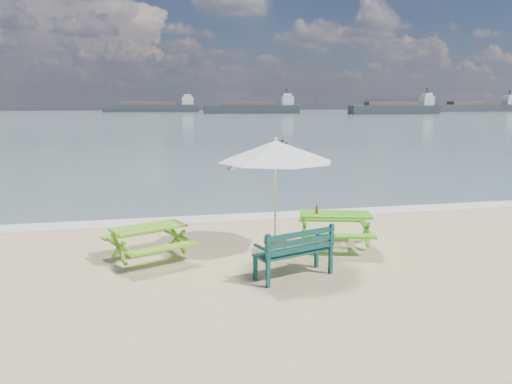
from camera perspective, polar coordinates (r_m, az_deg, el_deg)
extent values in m
plane|color=slate|center=(93.75, -10.87, 8.26)|extent=(300.00, 300.00, 0.00)
cube|color=silver|center=(13.85, -1.99, -2.90)|extent=(22.00, 0.90, 0.01)
cube|color=#6AAF1A|center=(10.33, -12.20, -3.98)|extent=(1.59, 1.21, 0.05)
cube|color=#6AAF1A|center=(11.00, -13.60, -4.61)|extent=(1.42, 0.82, 0.05)
cube|color=#6AAF1A|center=(9.81, -10.50, -6.33)|extent=(1.42, 0.82, 0.05)
cube|color=#6AAF1A|center=(10.42, -12.12, -5.90)|extent=(1.57, 1.29, 0.61)
cube|color=#4FAE1A|center=(11.14, 9.05, -2.56)|extent=(1.69, 1.11, 0.05)
cube|color=#4FAE1A|center=(11.91, 8.65, -3.14)|extent=(1.57, 0.67, 0.05)
cube|color=#4FAE1A|center=(10.51, 9.40, -4.99)|extent=(1.57, 0.67, 0.05)
cube|color=#4FAE1A|center=(11.23, 8.99, -4.48)|extent=(1.63, 1.23, 0.66)
cube|color=#0E3C37|center=(9.19, 4.26, -6.85)|extent=(1.55, 0.90, 0.04)
cube|color=#0E3C37|center=(8.94, 5.15, -5.66)|extent=(1.42, 0.52, 0.38)
cube|color=#0E3C37|center=(9.27, 4.24, -8.23)|extent=(1.47, 0.93, 0.47)
cube|color=brown|center=(10.61, 2.20, -5.48)|extent=(0.58, 0.58, 0.05)
cube|color=brown|center=(10.65, 2.19, -6.28)|extent=(0.51, 0.51, 0.27)
cylinder|color=silver|center=(10.40, 2.23, -0.87)|extent=(0.05, 0.05, 2.32)
cone|color=silver|center=(10.26, 2.27, 4.70)|extent=(2.88, 2.88, 0.43)
cylinder|color=brown|center=(11.05, 6.94, -2.12)|extent=(0.06, 0.06, 0.14)
cylinder|color=brown|center=(11.02, 6.96, -1.47)|extent=(0.02, 0.02, 0.06)
cylinder|color=#A71A13|center=(11.05, 6.94, -2.12)|extent=(0.06, 0.06, 0.05)
imported|color=tan|center=(23.68, -2.85, 1.71)|extent=(0.68, 0.56, 1.59)
cylinder|color=black|center=(27.87, 3.01, 4.68)|extent=(0.17, 0.17, 1.24)
cylinder|color=black|center=(28.56, 3.47, 4.62)|extent=(0.15, 0.15, 1.05)
cube|color=#33363C|center=(127.37, -0.54, 9.40)|extent=(24.46, 6.73, 2.20)
cube|color=silver|center=(128.50, 3.60, 10.37)|extent=(3.22, 3.31, 2.20)
cube|color=#33363C|center=(125.99, 15.49, 9.02)|extent=(22.12, 4.78, 2.20)
cube|color=silver|center=(129.78, 18.92, 9.84)|extent=(2.74, 3.09, 2.20)
cube|color=#33363C|center=(146.72, -11.83, 9.31)|extent=(27.00, 5.67, 2.20)
cube|color=silver|center=(146.52, -7.82, 10.30)|extent=(3.40, 3.20, 2.20)
cube|color=#33363C|center=(164.14, 24.00, 8.74)|extent=(31.05, 7.44, 2.20)
cube|color=silver|center=(172.23, 26.96, 9.28)|extent=(4.01, 3.40, 2.20)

